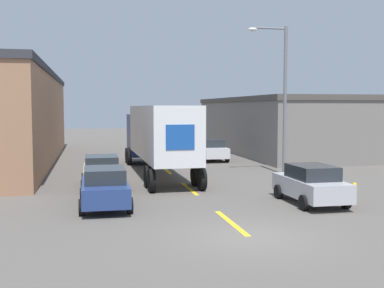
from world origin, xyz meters
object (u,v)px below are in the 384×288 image
at_px(parked_car_right_far, 211,150).
at_px(fire_hydrant, 354,192).
at_px(parked_car_left_near, 105,187).
at_px(semi_truck, 157,133).
at_px(parked_car_left_far, 102,171).
at_px(street_lamp, 281,90).
at_px(parked_car_right_near, 311,184).

relative_size(parked_car_right_far, fire_hydrant, 4.93).
bearing_deg(parked_car_left_near, parked_car_right_far, 61.94).
xyz_separation_m(semi_truck, parked_car_left_far, (-3.40, -4.54, -1.63)).
distance_m(semi_truck, street_lamp, 7.80).
relative_size(parked_car_left_far, fire_hydrant, 4.93).
xyz_separation_m(parked_car_left_far, street_lamp, (10.54, 2.69, 4.19)).
height_order(parked_car_left_near, parked_car_left_far, same).
bearing_deg(parked_car_left_far, parked_car_right_near, -34.47).
bearing_deg(parked_car_left_near, street_lamp, 35.64).
distance_m(parked_car_right_far, fire_hydrant, 16.93).
height_order(semi_truck, parked_car_right_near, semi_truck).
relative_size(parked_car_right_far, parked_car_left_far, 1.00).
bearing_deg(street_lamp, fire_hydrant, -91.35).
height_order(parked_car_right_near, parked_car_left_near, same).
bearing_deg(street_lamp, parked_car_right_near, -104.11).
bearing_deg(parked_car_left_near, fire_hydrant, -5.75).
height_order(street_lamp, fire_hydrant, street_lamp).
xyz_separation_m(parked_car_right_near, parked_car_left_near, (-8.41, 0.91, 0.00)).
relative_size(parked_car_left_near, parked_car_left_far, 1.00).
relative_size(semi_truck, parked_car_left_near, 3.51).
bearing_deg(parked_car_right_near, parked_car_right_far, 90.00).
bearing_deg(parked_car_left_far, parked_car_left_near, -90.00).
xyz_separation_m(parked_car_right_near, fire_hydrant, (1.92, -0.13, -0.41)).
bearing_deg(parked_car_right_near, fire_hydrant, -3.90).
bearing_deg(fire_hydrant, parked_car_right_far, 96.53).
height_order(parked_car_left_near, street_lamp, street_lamp).
distance_m(semi_truck, parked_car_right_near, 11.58).
relative_size(parked_car_left_far, street_lamp, 0.47).
distance_m(parked_car_left_far, fire_hydrant, 11.91).
height_order(parked_car_right_far, parked_car_left_far, same).
relative_size(parked_car_right_near, parked_car_left_far, 1.00).
bearing_deg(parked_car_right_far, street_lamp, -75.50).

